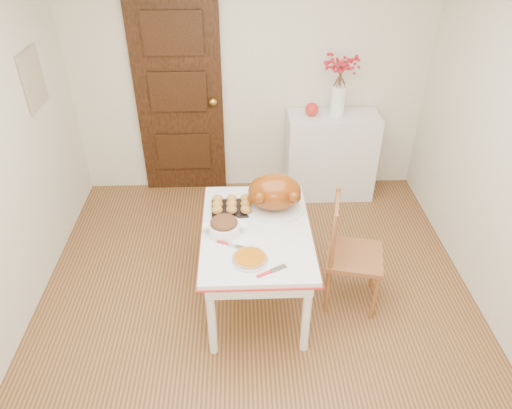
{
  "coord_description": "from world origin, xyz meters",
  "views": [
    {
      "loc": [
        -0.11,
        -2.49,
        2.79
      ],
      "look_at": [
        -0.01,
        0.29,
        0.88
      ],
      "focal_mm": 33.27,
      "sensor_mm": 36.0,
      "label": 1
    }
  ],
  "objects_px": {
    "pumpkin_pie": "(250,258)",
    "sideboard": "(330,156)",
    "turkey_platter": "(275,194)",
    "chair_oak": "(355,254)",
    "kitchen_table": "(256,265)"
  },
  "relations": [
    {
      "from": "sideboard",
      "to": "chair_oak",
      "type": "height_order",
      "value": "chair_oak"
    },
    {
      "from": "sideboard",
      "to": "kitchen_table",
      "type": "relative_size",
      "value": 0.76
    },
    {
      "from": "kitchen_table",
      "to": "chair_oak",
      "type": "bearing_deg",
      "value": -2.03
    },
    {
      "from": "kitchen_table",
      "to": "pumpkin_pie",
      "type": "bearing_deg",
      "value": -98.96
    },
    {
      "from": "sideboard",
      "to": "turkey_platter",
      "type": "relative_size",
      "value": 1.92
    },
    {
      "from": "sideboard",
      "to": "chair_oak",
      "type": "distance_m",
      "value": 1.57
    },
    {
      "from": "kitchen_table",
      "to": "turkey_platter",
      "type": "relative_size",
      "value": 2.52
    },
    {
      "from": "kitchen_table",
      "to": "turkey_platter",
      "type": "bearing_deg",
      "value": 58.06
    },
    {
      "from": "pumpkin_pie",
      "to": "sideboard",
      "type": "bearing_deg",
      "value": 65.14
    },
    {
      "from": "turkey_platter",
      "to": "pumpkin_pie",
      "type": "xyz_separation_m",
      "value": [
        -0.2,
        -0.58,
        -0.12
      ]
    },
    {
      "from": "chair_oak",
      "to": "pumpkin_pie",
      "type": "height_order",
      "value": "chair_oak"
    },
    {
      "from": "pumpkin_pie",
      "to": "chair_oak",
      "type": "bearing_deg",
      "value": 21.9
    },
    {
      "from": "kitchen_table",
      "to": "chair_oak",
      "type": "relative_size",
      "value": 1.27
    },
    {
      "from": "kitchen_table",
      "to": "chair_oak",
      "type": "height_order",
      "value": "chair_oak"
    },
    {
      "from": "chair_oak",
      "to": "turkey_platter",
      "type": "distance_m",
      "value": 0.76
    }
  ]
}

